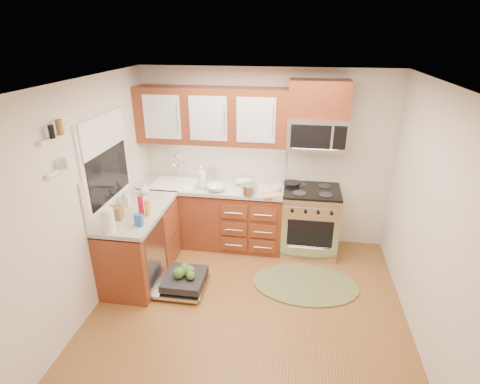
% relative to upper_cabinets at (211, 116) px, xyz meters
% --- Properties ---
extents(floor, '(3.50, 3.50, 0.00)m').
position_rel_upper_cabinets_xyz_m(floor, '(0.73, -1.57, -1.88)').
color(floor, brown).
rests_on(floor, ground).
extents(ceiling, '(3.50, 3.50, 0.00)m').
position_rel_upper_cabinets_xyz_m(ceiling, '(0.73, -1.57, 0.62)').
color(ceiling, white).
rests_on(ceiling, ground).
extents(wall_back, '(3.50, 0.04, 2.50)m').
position_rel_upper_cabinets_xyz_m(wall_back, '(0.73, 0.18, -0.62)').
color(wall_back, beige).
rests_on(wall_back, ground).
extents(wall_front, '(3.50, 0.04, 2.50)m').
position_rel_upper_cabinets_xyz_m(wall_front, '(0.73, -3.33, -0.62)').
color(wall_front, beige).
rests_on(wall_front, ground).
extents(wall_left, '(0.04, 3.50, 2.50)m').
position_rel_upper_cabinets_xyz_m(wall_left, '(-1.02, -1.57, -0.62)').
color(wall_left, beige).
rests_on(wall_left, ground).
extents(wall_right, '(0.04, 3.50, 2.50)m').
position_rel_upper_cabinets_xyz_m(wall_right, '(2.48, -1.57, -0.62)').
color(wall_right, beige).
rests_on(wall_right, ground).
extents(base_cabinet_back, '(2.05, 0.60, 0.85)m').
position_rel_upper_cabinets_xyz_m(base_cabinet_back, '(0.00, -0.12, -1.45)').
color(base_cabinet_back, '#5C2514').
rests_on(base_cabinet_back, ground).
extents(base_cabinet_left, '(0.60, 1.25, 0.85)m').
position_rel_upper_cabinets_xyz_m(base_cabinet_left, '(-0.72, -1.05, -1.45)').
color(base_cabinet_left, '#5C2514').
rests_on(base_cabinet_left, ground).
extents(countertop_back, '(2.07, 0.64, 0.05)m').
position_rel_upper_cabinets_xyz_m(countertop_back, '(0.00, -0.14, -0.97)').
color(countertop_back, '#AEA89F').
rests_on(countertop_back, base_cabinet_back).
extents(countertop_left, '(0.64, 1.27, 0.05)m').
position_rel_upper_cabinets_xyz_m(countertop_left, '(-0.71, -1.05, -0.97)').
color(countertop_left, '#AEA89F').
rests_on(countertop_left, base_cabinet_left).
extents(backsplash_back, '(2.05, 0.02, 0.57)m').
position_rel_upper_cabinets_xyz_m(backsplash_back, '(0.00, 0.16, -0.67)').
color(backsplash_back, beige).
rests_on(backsplash_back, ground).
extents(backsplash_left, '(0.02, 1.25, 0.57)m').
position_rel_upper_cabinets_xyz_m(backsplash_left, '(-1.01, -1.05, -0.67)').
color(backsplash_left, beige).
rests_on(backsplash_left, ground).
extents(upper_cabinets, '(2.05, 0.35, 0.75)m').
position_rel_upper_cabinets_xyz_m(upper_cabinets, '(0.00, 0.00, 0.00)').
color(upper_cabinets, '#5C2514').
rests_on(upper_cabinets, ground).
extents(cabinet_over_mw, '(0.76, 0.35, 0.47)m').
position_rel_upper_cabinets_xyz_m(cabinet_over_mw, '(1.41, 0.00, 0.26)').
color(cabinet_over_mw, '#5C2514').
rests_on(cabinet_over_mw, ground).
extents(range, '(0.76, 0.64, 0.95)m').
position_rel_upper_cabinets_xyz_m(range, '(1.41, -0.15, -1.40)').
color(range, silver).
rests_on(range, ground).
extents(microwave, '(0.76, 0.38, 0.40)m').
position_rel_upper_cabinets_xyz_m(microwave, '(1.41, -0.02, -0.18)').
color(microwave, silver).
rests_on(microwave, ground).
extents(sink, '(0.62, 0.50, 0.26)m').
position_rel_upper_cabinets_xyz_m(sink, '(-0.52, -0.16, -1.07)').
color(sink, white).
rests_on(sink, ground).
extents(dishwasher, '(0.70, 0.60, 0.20)m').
position_rel_upper_cabinets_xyz_m(dishwasher, '(-0.13, -1.27, -1.77)').
color(dishwasher, silver).
rests_on(dishwasher, ground).
extents(window, '(0.03, 1.05, 1.05)m').
position_rel_upper_cabinets_xyz_m(window, '(-1.01, -1.07, -0.32)').
color(window, white).
rests_on(window, ground).
extents(window_blind, '(0.02, 0.96, 0.40)m').
position_rel_upper_cabinets_xyz_m(window_blind, '(-0.98, -1.07, 0.00)').
color(window_blind, white).
rests_on(window_blind, ground).
extents(shelf_upper, '(0.04, 0.40, 0.03)m').
position_rel_upper_cabinets_xyz_m(shelf_upper, '(-0.99, -1.92, 0.17)').
color(shelf_upper, white).
rests_on(shelf_upper, ground).
extents(shelf_lower, '(0.04, 0.40, 0.03)m').
position_rel_upper_cabinets_xyz_m(shelf_lower, '(-0.99, -1.92, -0.12)').
color(shelf_lower, white).
rests_on(shelf_lower, ground).
extents(rug, '(1.54, 1.29, 0.02)m').
position_rel_upper_cabinets_xyz_m(rug, '(1.37, -0.98, -1.86)').
color(rug, olive).
rests_on(rug, ground).
extents(skillet, '(0.24, 0.24, 0.04)m').
position_rel_upper_cabinets_xyz_m(skillet, '(1.12, -0.02, -0.90)').
color(skillet, black).
rests_on(skillet, range).
extents(stock_pot, '(0.29, 0.29, 0.13)m').
position_rel_upper_cabinets_xyz_m(stock_pot, '(0.57, -0.35, -0.88)').
color(stock_pot, silver).
rests_on(stock_pot, countertop_back).
extents(cutting_board, '(0.35, 0.29, 0.02)m').
position_rel_upper_cabinets_xyz_m(cutting_board, '(0.91, -0.35, -0.94)').
color(cutting_board, '#AA8A4E').
rests_on(cutting_board, countertop_back).
extents(canister, '(0.13, 0.13, 0.17)m').
position_rel_upper_cabinets_xyz_m(canister, '(-0.06, 0.07, -0.86)').
color(canister, silver).
rests_on(canister, countertop_back).
extents(paper_towel_roll, '(0.16, 0.16, 0.27)m').
position_rel_upper_cabinets_xyz_m(paper_towel_roll, '(-0.78, -1.59, -0.81)').
color(paper_towel_roll, white).
rests_on(paper_towel_roll, countertop_left).
extents(mustard_bottle, '(0.08, 0.08, 0.20)m').
position_rel_upper_cabinets_xyz_m(mustard_bottle, '(-0.52, -1.16, -0.85)').
color(mustard_bottle, gold).
rests_on(mustard_bottle, countertop_left).
extents(red_bottle, '(0.07, 0.07, 0.23)m').
position_rel_upper_cabinets_xyz_m(red_bottle, '(-0.61, -1.15, -0.83)').
color(red_bottle, '#AA0E22').
rests_on(red_bottle, countertop_left).
extents(wooden_box, '(0.16, 0.12, 0.15)m').
position_rel_upper_cabinets_xyz_m(wooden_box, '(-0.85, -1.31, -0.87)').
color(wooden_box, brown).
rests_on(wooden_box, countertop_left).
extents(blue_carton, '(0.09, 0.06, 0.14)m').
position_rel_upper_cabinets_xyz_m(blue_carton, '(-0.52, -1.43, -0.88)').
color(blue_carton, '#225B9E').
rests_on(blue_carton, countertop_left).
extents(bowl_a, '(0.28, 0.28, 0.06)m').
position_rel_upper_cabinets_xyz_m(bowl_a, '(0.44, -0.03, -0.92)').
color(bowl_a, '#999999').
rests_on(bowl_a, countertop_back).
extents(bowl_b, '(0.34, 0.34, 0.08)m').
position_rel_upper_cabinets_xyz_m(bowl_b, '(0.11, -0.32, -0.91)').
color(bowl_b, '#999999').
rests_on(bowl_b, countertop_back).
extents(cup, '(0.15, 0.15, 0.10)m').
position_rel_upper_cabinets_xyz_m(cup, '(0.93, -0.23, -0.90)').
color(cup, '#999999').
rests_on(cup, countertop_back).
extents(soap_bottle_a, '(0.14, 0.14, 0.32)m').
position_rel_upper_cabinets_xyz_m(soap_bottle_a, '(-0.10, -0.26, -0.79)').
color(soap_bottle_a, '#999999').
rests_on(soap_bottle_a, countertop_back).
extents(soap_bottle_b, '(0.11, 0.11, 0.20)m').
position_rel_upper_cabinets_xyz_m(soap_bottle_b, '(-0.90, -0.96, -0.85)').
color(soap_bottle_b, '#999999').
rests_on(soap_bottle_b, countertop_left).
extents(soap_bottle_c, '(0.13, 0.13, 0.15)m').
position_rel_upper_cabinets_xyz_m(soap_bottle_c, '(-0.80, -0.58, -0.87)').
color(soap_bottle_c, '#999999').
rests_on(soap_bottle_c, countertop_left).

